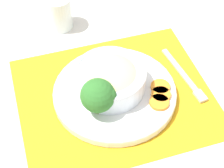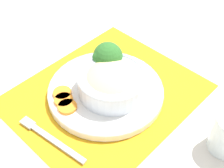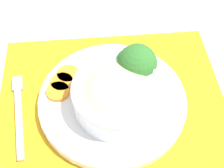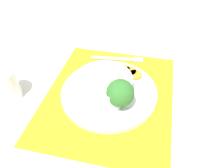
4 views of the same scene
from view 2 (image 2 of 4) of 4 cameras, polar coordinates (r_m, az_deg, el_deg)
ground_plane at (r=0.76m, az=-1.14°, el=-2.04°), size 4.00×4.00×0.00m
placemat at (r=0.76m, az=-1.14°, el=-1.93°), size 0.44×0.37×0.00m
plate at (r=0.75m, az=-1.16°, el=-1.25°), size 0.28×0.28×0.02m
bowl at (r=0.72m, az=-0.03°, el=0.52°), size 0.16×0.16×0.07m
broccoli_floret at (r=0.76m, az=-0.81°, el=4.98°), size 0.07×0.07×0.09m
carrot_slice_near at (r=0.75m, az=-9.10°, el=-1.65°), size 0.04×0.04×0.01m
carrot_slice_middle at (r=0.73m, az=-8.84°, el=-2.93°), size 0.04×0.04×0.01m
carrot_slice_far at (r=0.72m, az=-8.17°, el=-4.15°), size 0.04×0.04×0.01m
fork at (r=0.70m, az=-11.99°, el=-9.17°), size 0.04×0.18×0.01m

